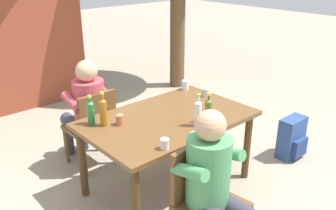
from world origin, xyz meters
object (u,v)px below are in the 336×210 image
object	(u,v)px
cup_white	(165,144)
person_in_plaid_shirt	(216,183)
chair_near_left	(203,196)
bottle_green	(91,112)
backpack_by_near_side	(292,138)
cup_steel	(205,93)
person_in_white_shirt	(86,107)
cup_terracotta	(120,120)
cup_glass	(185,85)
bottle_olive	(208,110)
dining_table	(168,126)
chair_far_left	(93,125)
bottle_amber	(103,111)
bottle_clear	(198,112)

from	to	relation	value
cup_white	person_in_plaid_shirt	bearing A→B (deg)	-82.70
chair_near_left	bottle_green	distance (m)	1.22
chair_near_left	backpack_by_near_side	distance (m)	1.82
cup_white	cup_steel	world-z (taller)	same
cup_steel	bottle_green	bearing A→B (deg)	170.62
chair_near_left	backpack_by_near_side	world-z (taller)	chair_near_left
person_in_white_shirt	cup_terracotta	world-z (taller)	person_in_white_shirt
cup_glass	backpack_by_near_side	distance (m)	1.34
bottle_olive	cup_terracotta	world-z (taller)	bottle_olive
dining_table	bottle_green	bearing A→B (deg)	150.35
cup_steel	chair_far_left	bearing A→B (deg)	146.53
bottle_green	cup_terracotta	world-z (taller)	bottle_green
cup_white	cup_steel	size ratio (longest dim) A/B	1.01
bottle_amber	bottle_green	world-z (taller)	bottle_amber
person_in_plaid_shirt	chair_near_left	bearing A→B (deg)	94.87
dining_table	person_in_plaid_shirt	bearing A→B (deg)	-111.12
cup_terracotta	bottle_green	bearing A→B (deg)	134.05
person_in_white_shirt	cup_white	world-z (taller)	person_in_white_shirt
cup_terracotta	backpack_by_near_side	xyz separation A→B (m)	(1.84, -0.65, -0.57)
cup_terracotta	backpack_by_near_side	world-z (taller)	cup_terracotta
dining_table	chair_near_left	xyz separation A→B (m)	(-0.36, -0.79, -0.17)
chair_far_left	bottle_amber	world-z (taller)	bottle_amber
chair_near_left	cup_terracotta	xyz separation A→B (m)	(-0.06, 0.95, 0.30)
chair_far_left	cup_glass	bearing A→B (deg)	-20.44
cup_terracotta	bottle_olive	bearing A→B (deg)	-37.10
person_in_white_shirt	bottle_amber	xyz separation A→B (m)	(-0.19, -0.66, 0.23)
dining_table	backpack_by_near_side	bearing A→B (deg)	-19.28
person_in_white_shirt	cup_glass	distance (m)	1.10
bottle_olive	cup_steel	distance (m)	0.64
cup_glass	backpack_by_near_side	xyz separation A→B (m)	(0.79, -0.92, -0.57)
bottle_green	bottle_clear	world-z (taller)	bottle_clear
person_in_white_shirt	bottle_olive	xyz separation A→B (m)	(0.55, -1.21, 0.21)
bottle_olive	cup_white	size ratio (longest dim) A/B	3.25
bottle_green	dining_table	bearing A→B (deg)	-29.65
chair_near_left	bottle_amber	size ratio (longest dim) A/B	2.77
bottle_amber	bottle_green	distance (m)	0.12
chair_near_left	cup_glass	world-z (taller)	chair_near_left
bottle_amber	chair_far_left	bearing A→B (deg)	71.07
bottle_amber	bottle_olive	bearing A→B (deg)	-36.76
dining_table	chair_far_left	xyz separation A→B (m)	(-0.35, 0.79, -0.17)
bottle_amber	cup_steel	distance (m)	1.19
bottle_olive	bottle_clear	bearing A→B (deg)	176.22
person_in_white_shirt	cup_terracotta	size ratio (longest dim) A/B	12.59
bottle_green	chair_far_left	bearing A→B (deg)	60.69
cup_steel	cup_glass	distance (m)	0.29
person_in_white_shirt	cup_white	distance (m)	1.33
person_in_white_shirt	bottle_olive	bearing A→B (deg)	-65.69
bottle_olive	cup_glass	distance (m)	0.86
chair_near_left	bottle_green	world-z (taller)	bottle_green
chair_near_left	cup_glass	size ratio (longest dim) A/B	8.36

